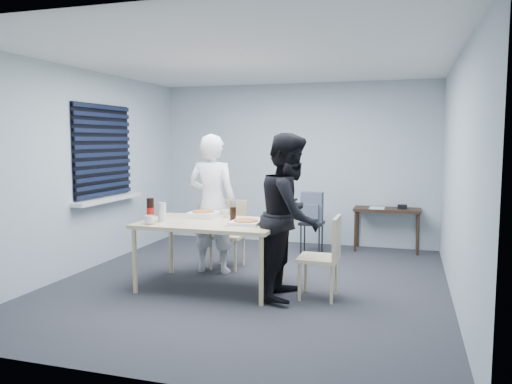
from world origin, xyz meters
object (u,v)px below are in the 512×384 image
(person_black, at_px, (290,216))
(stool, at_px, (312,229))
(mug_b, at_px, (226,214))
(soda_bottle, at_px, (150,210))
(dining_table, at_px, (211,227))
(backpack, at_px, (312,207))
(chair_right, at_px, (327,251))
(person_white, at_px, (212,204))
(chair_far, at_px, (230,229))
(side_table, at_px, (387,213))
(mug_a, at_px, (150,220))

(person_black, height_order, stool, person_black)
(mug_b, distance_m, soda_bottle, 0.90)
(dining_table, height_order, backpack, backpack)
(chair_right, height_order, person_white, person_white)
(dining_table, height_order, person_white, person_white)
(dining_table, relative_size, chair_right, 1.78)
(person_black, bearing_deg, stool, 4.07)
(person_black, relative_size, backpack, 4.00)
(chair_far, distance_m, mug_b, 0.74)
(side_table, bearing_deg, person_black, -109.21)
(soda_bottle, bearing_deg, mug_b, 39.19)
(dining_table, xyz_separation_m, mug_b, (0.06, 0.33, 0.11))
(soda_bottle, bearing_deg, person_black, 6.61)
(dining_table, distance_m, person_white, 0.71)
(dining_table, distance_m, soda_bottle, 0.71)
(dining_table, distance_m, mug_b, 0.35)
(chair_far, xyz_separation_m, mug_a, (-0.45, -1.34, 0.31))
(person_white, bearing_deg, dining_table, 110.50)
(person_black, distance_m, mug_a, 1.55)
(mug_b, bearing_deg, mug_a, -132.27)
(dining_table, distance_m, person_black, 0.95)
(stool, xyz_separation_m, soda_bottle, (-1.43, -2.25, 0.53))
(dining_table, relative_size, soda_bottle, 5.73)
(dining_table, bearing_deg, mug_a, -147.85)
(chair_far, height_order, soda_bottle, soda_bottle)
(stool, relative_size, mug_a, 3.95)
(person_black, bearing_deg, soda_bottle, 96.61)
(dining_table, bearing_deg, side_table, 54.23)
(chair_right, distance_m, person_white, 1.74)
(chair_right, bearing_deg, person_black, -174.17)
(chair_right, bearing_deg, backpack, 105.05)
(mug_b, relative_size, soda_bottle, 0.36)
(dining_table, xyz_separation_m, person_white, (-0.24, 0.64, 0.17))
(mug_a, bearing_deg, stool, 60.13)
(stool, bearing_deg, mug_b, -113.55)
(backpack, bearing_deg, person_black, -75.42)
(person_white, relative_size, mug_a, 14.39)
(mug_a, height_order, soda_bottle, soda_bottle)
(person_white, bearing_deg, chair_right, 157.43)
(person_black, distance_m, backpack, 2.07)
(dining_table, relative_size, person_black, 0.89)
(dining_table, relative_size, side_table, 1.60)
(chair_far, height_order, backpack, backpack)
(dining_table, xyz_separation_m, person_black, (0.94, -0.05, 0.17))
(side_table, bearing_deg, chair_far, -141.30)
(dining_table, bearing_deg, chair_far, 97.55)
(person_black, height_order, soda_bottle, person_black)
(person_white, height_order, person_black, same)
(chair_far, xyz_separation_m, chair_right, (1.46, -0.99, 0.00))
(backpack, bearing_deg, stool, 100.48)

